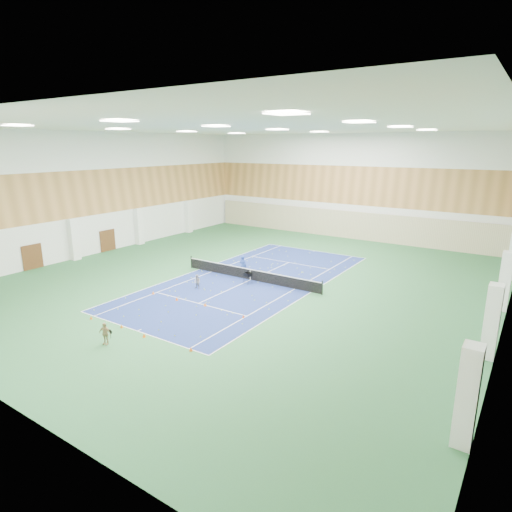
# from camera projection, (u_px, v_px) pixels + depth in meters

# --- Properties ---
(ground) EXTENTS (40.00, 40.00, 0.00)m
(ground) POSITION_uv_depth(u_px,v_px,m) (250.00, 280.00, 34.93)
(ground) COLOR #296036
(ground) RESTS_ON ground
(room_shell) EXTENTS (36.00, 40.00, 12.00)m
(room_shell) POSITION_uv_depth(u_px,v_px,m) (250.00, 207.00, 33.41)
(room_shell) COLOR white
(room_shell) RESTS_ON ground
(wood_cladding) EXTENTS (36.00, 40.00, 8.00)m
(wood_cladding) POSITION_uv_depth(u_px,v_px,m) (250.00, 181.00, 32.91)
(wood_cladding) COLOR #B77F44
(wood_cladding) RESTS_ON room_shell
(ceiling_light_grid) EXTENTS (21.40, 25.40, 0.06)m
(ceiling_light_grid) POSITION_uv_depth(u_px,v_px,m) (250.00, 128.00, 31.92)
(ceiling_light_grid) COLOR white
(ceiling_light_grid) RESTS_ON room_shell
(court_surface) EXTENTS (10.97, 23.77, 0.01)m
(court_surface) POSITION_uv_depth(u_px,v_px,m) (250.00, 280.00, 34.93)
(court_surface) COLOR navy
(court_surface) RESTS_ON ground
(tennis_balls_scatter) EXTENTS (10.57, 22.77, 0.07)m
(tennis_balls_scatter) POSITION_uv_depth(u_px,v_px,m) (250.00, 279.00, 34.92)
(tennis_balls_scatter) COLOR #B4D824
(tennis_balls_scatter) RESTS_ON ground
(tennis_net) EXTENTS (12.80, 0.10, 1.10)m
(tennis_net) POSITION_uv_depth(u_px,v_px,m) (250.00, 274.00, 34.79)
(tennis_net) COLOR black
(tennis_net) RESTS_ON ground
(back_curtain) EXTENTS (35.40, 0.16, 3.20)m
(back_curtain) POSITION_uv_depth(u_px,v_px,m) (345.00, 224.00, 50.43)
(back_curtain) COLOR #C6B793
(back_curtain) RESTS_ON ground
(door_left_a) EXTENTS (0.08, 1.80, 2.20)m
(door_left_a) POSITION_uv_depth(u_px,v_px,m) (32.00, 257.00, 37.82)
(door_left_a) COLOR #593319
(door_left_a) RESTS_ON ground
(door_left_b) EXTENTS (0.08, 1.80, 2.20)m
(door_left_b) POSITION_uv_depth(u_px,v_px,m) (108.00, 240.00, 44.26)
(door_left_b) COLOR #593319
(door_left_b) RESTS_ON ground
(coach) EXTENTS (0.68, 0.47, 1.79)m
(coach) POSITION_uv_depth(u_px,v_px,m) (243.00, 266.00, 35.81)
(coach) COLOR #203A94
(coach) RESTS_ON ground
(child_court) EXTENTS (0.54, 0.43, 1.10)m
(child_court) POSITION_uv_depth(u_px,v_px,m) (197.00, 282.00, 32.71)
(child_court) COLOR gray
(child_court) RESTS_ON ground
(child_apron) EXTENTS (0.81, 0.52, 1.29)m
(child_apron) POSITION_uv_depth(u_px,v_px,m) (105.00, 333.00, 23.56)
(child_apron) COLOR tan
(child_apron) RESTS_ON ground
(ball_cart) EXTENTS (0.63, 0.63, 0.93)m
(ball_cart) POSITION_uv_depth(u_px,v_px,m) (248.00, 278.00, 33.89)
(ball_cart) COLOR black
(ball_cart) RESTS_ON ground
(cone_svc_a) EXTENTS (0.21, 0.21, 0.23)m
(cone_svc_a) POSITION_uv_depth(u_px,v_px,m) (153.00, 293.00, 31.61)
(cone_svc_a) COLOR orange
(cone_svc_a) RESTS_ON ground
(cone_svc_b) EXTENTS (0.23, 0.23, 0.25)m
(cone_svc_b) POSITION_uv_depth(u_px,v_px,m) (177.00, 299.00, 30.34)
(cone_svc_b) COLOR #E74F0C
(cone_svc_b) RESTS_ON ground
(cone_svc_c) EXTENTS (0.22, 0.22, 0.25)m
(cone_svc_c) POSITION_uv_depth(u_px,v_px,m) (205.00, 304.00, 29.28)
(cone_svc_c) COLOR orange
(cone_svc_c) RESTS_ON ground
(cone_svc_d) EXTENTS (0.18, 0.18, 0.20)m
(cone_svc_d) POSITION_uv_depth(u_px,v_px,m) (243.00, 316.00, 27.31)
(cone_svc_d) COLOR #E53E0C
(cone_svc_d) RESTS_ON ground
(cone_base_a) EXTENTS (0.19, 0.19, 0.21)m
(cone_base_a) POSITION_uv_depth(u_px,v_px,m) (91.00, 317.00, 27.10)
(cone_base_a) COLOR #D95C0B
(cone_base_a) RESTS_ON ground
(cone_base_b) EXTENTS (0.20, 0.20, 0.22)m
(cone_base_b) POSITION_uv_depth(u_px,v_px,m) (122.00, 326.00, 25.81)
(cone_base_b) COLOR #D7630B
(cone_base_b) RESTS_ON ground
(cone_base_c) EXTENTS (0.21, 0.21, 0.23)m
(cone_base_c) POSITION_uv_depth(u_px,v_px,m) (144.00, 335.00, 24.56)
(cone_base_c) COLOR orange
(cone_base_c) RESTS_ON ground
(cone_base_d) EXTENTS (0.21, 0.21, 0.23)m
(cone_base_d) POSITION_uv_depth(u_px,v_px,m) (191.00, 349.00, 22.92)
(cone_base_d) COLOR #E3540B
(cone_base_d) RESTS_ON ground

